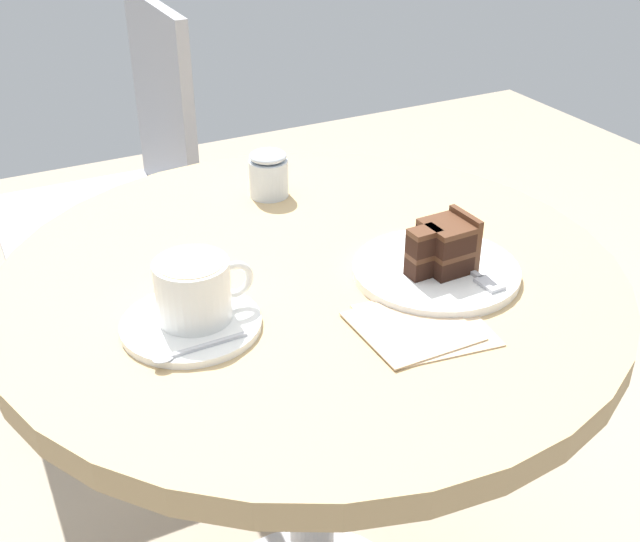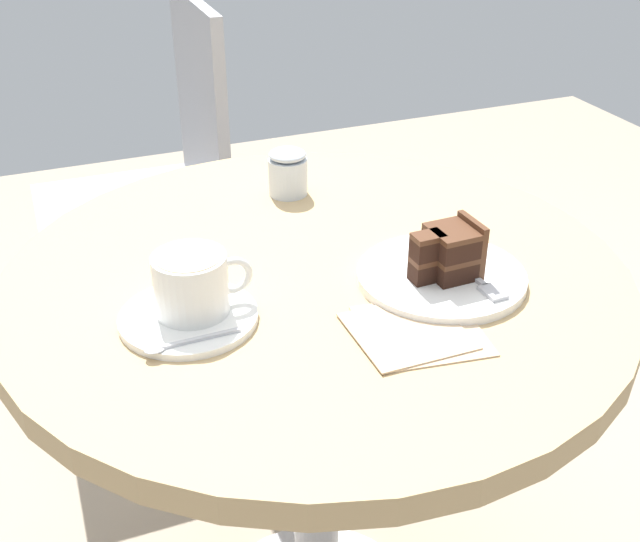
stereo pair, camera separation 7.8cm
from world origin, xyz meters
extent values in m
cylinder|color=tan|center=(0.00, 0.00, 0.67)|extent=(0.81, 0.81, 0.03)
cylinder|color=#B7B7BC|center=(0.00, 0.00, 0.34)|extent=(0.07, 0.07, 0.63)
cylinder|color=white|center=(-0.18, -0.06, 0.69)|extent=(0.16, 0.16, 0.01)
cylinder|color=white|center=(-0.17, -0.05, 0.73)|extent=(0.09, 0.09, 0.07)
cylinder|color=#D6B789|center=(-0.17, -0.05, 0.77)|extent=(0.08, 0.08, 0.00)
torus|color=white|center=(-0.12, -0.05, 0.73)|extent=(0.05, 0.01, 0.05)
cube|color=#B7B7BC|center=(-0.18, -0.11, 0.70)|extent=(0.09, 0.01, 0.00)
ellipsoid|color=#B7B7BC|center=(-0.23, -0.11, 0.70)|extent=(0.02, 0.02, 0.00)
cylinder|color=white|center=(0.14, -0.09, 0.69)|extent=(0.21, 0.21, 0.01)
cube|color=black|center=(0.14, -0.09, 0.71)|extent=(0.06, 0.06, 0.02)
cube|color=black|center=(0.11, -0.09, 0.71)|extent=(0.04, 0.03, 0.02)
cube|color=#4C2B19|center=(0.14, -0.09, 0.73)|extent=(0.06, 0.06, 0.01)
cube|color=#4C2B19|center=(0.11, -0.09, 0.73)|extent=(0.04, 0.03, 0.01)
cube|color=black|center=(0.14, -0.09, 0.74)|extent=(0.06, 0.06, 0.02)
cube|color=black|center=(0.11, -0.09, 0.74)|extent=(0.04, 0.03, 0.02)
cube|color=#4C2B19|center=(0.14, -0.09, 0.76)|extent=(0.06, 0.06, 0.01)
cube|color=#4C2B19|center=(0.11, -0.09, 0.76)|extent=(0.04, 0.03, 0.01)
cube|color=#4C2B19|center=(0.17, -0.09, 0.73)|extent=(0.01, 0.06, 0.07)
cube|color=#B7B7BC|center=(0.16, -0.08, 0.70)|extent=(0.01, 0.11, 0.00)
cube|color=#B7B7BC|center=(0.17, -0.15, 0.70)|extent=(0.02, 0.04, 0.00)
cube|color=tan|center=(0.06, -0.18, 0.69)|extent=(0.15, 0.15, 0.00)
cube|color=tan|center=(0.04, -0.17, 0.69)|extent=(0.12, 0.12, 0.00)
cylinder|color=#9E9EA3|center=(-0.29, 0.93, 0.22)|extent=(0.02, 0.02, 0.44)
cylinder|color=#9E9EA3|center=(-0.29, 0.61, 0.22)|extent=(0.02, 0.02, 0.44)
cylinder|color=#9E9EA3|center=(0.03, 0.93, 0.22)|extent=(0.02, 0.02, 0.44)
cylinder|color=#9E9EA3|center=(0.03, 0.61, 0.22)|extent=(0.02, 0.02, 0.44)
cube|color=#9E9EA3|center=(-0.13, 0.77, 0.45)|extent=(0.39, 0.39, 0.02)
cube|color=#9E9EA3|center=(0.05, 0.77, 0.67)|extent=(0.03, 0.36, 0.42)
cylinder|color=silver|center=(0.05, 0.23, 0.72)|extent=(0.06, 0.06, 0.06)
ellipsoid|color=silver|center=(0.05, 0.23, 0.75)|extent=(0.06, 0.06, 0.02)
camera|label=1|loc=(-0.40, -0.80, 1.20)|focal=45.00mm
camera|label=2|loc=(-0.33, -0.83, 1.20)|focal=45.00mm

